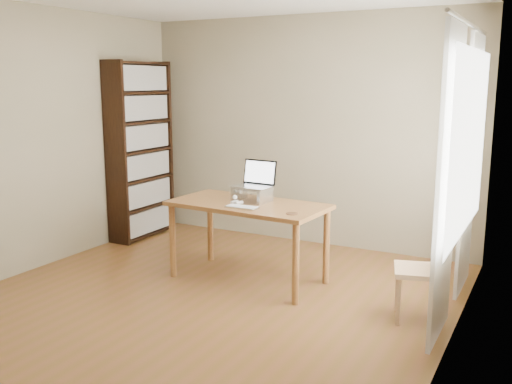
# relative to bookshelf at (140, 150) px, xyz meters

# --- Properties ---
(room) EXTENTS (4.04, 4.54, 2.64)m
(room) POSITION_rel_bookshelf_xyz_m (1.86, -1.54, 0.25)
(room) COLOR brown
(room) RESTS_ON ground
(bookshelf) EXTENTS (0.30, 0.90, 2.10)m
(bookshelf) POSITION_rel_bookshelf_xyz_m (0.00, 0.00, 0.00)
(bookshelf) COLOR black
(bookshelf) RESTS_ON ground
(curtains) EXTENTS (0.03, 1.90, 2.25)m
(curtains) POSITION_rel_bookshelf_xyz_m (3.75, -0.75, 0.12)
(curtains) COLOR white
(curtains) RESTS_ON ground
(desk) EXTENTS (1.50, 0.83, 0.75)m
(desk) POSITION_rel_bookshelf_xyz_m (1.91, -0.80, -0.39)
(desk) COLOR brown
(desk) RESTS_ON ground
(laptop_stand) EXTENTS (0.32, 0.25, 0.13)m
(laptop_stand) POSITION_rel_bookshelf_xyz_m (1.91, -0.72, -0.22)
(laptop_stand) COLOR silver
(laptop_stand) RESTS_ON desk
(laptop) EXTENTS (0.36, 0.31, 0.25)m
(laptop) POSITION_rel_bookshelf_xyz_m (1.91, -0.66, -0.11)
(laptop) COLOR silver
(laptop) RESTS_ON laptop_stand
(keyboard) EXTENTS (0.29, 0.13, 0.02)m
(keyboard) POSITION_rel_bookshelf_xyz_m (1.97, -1.02, -0.29)
(keyboard) COLOR silver
(keyboard) RESTS_ON desk
(coaster) EXTENTS (0.10, 0.10, 0.01)m
(coaster) POSITION_rel_bookshelf_xyz_m (2.45, -1.02, -0.30)
(coaster) COLOR #51341C
(coaster) RESTS_ON desk
(cat) EXTENTS (0.24, 0.47, 0.14)m
(cat) POSITION_rel_bookshelf_xyz_m (1.87, -0.69, -0.24)
(cat) COLOR #4D453D
(cat) RESTS_ON desk
(chair) EXTENTS (0.46, 0.46, 0.85)m
(chair) POSITION_rel_bookshelf_xyz_m (3.60, -0.97, -0.60)
(chair) COLOR tan
(chair) RESTS_ON ground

